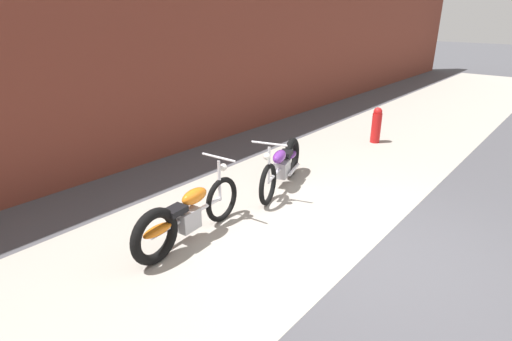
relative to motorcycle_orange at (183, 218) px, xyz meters
name	(u,v)px	position (x,y,z in m)	size (l,w,h in m)	color
ground_plane	(368,253)	(1.38, -1.99, -0.40)	(80.00, 80.00, 0.00)	#47474C
sidewalk_slab	(263,212)	(1.38, -0.24, -0.40)	(36.00, 3.50, 0.01)	#9E998E
brick_building_wall	(119,46)	(1.38, 3.21, 1.90)	(36.00, 0.50, 4.60)	brown
motorcycle_orange	(183,218)	(0.00, 0.00, 0.00)	(2.01, 0.58, 1.03)	black
motorcycle_purple	(283,164)	(2.44, 0.16, 0.00)	(1.93, 0.86, 1.03)	black
fire_hydrant	(376,125)	(5.87, -0.02, 0.03)	(0.22, 0.22, 0.84)	red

